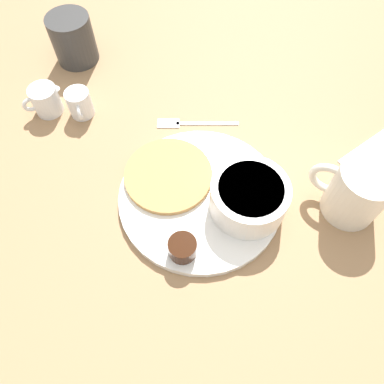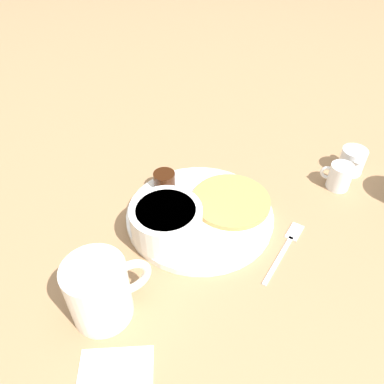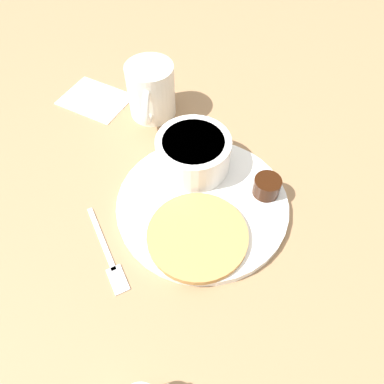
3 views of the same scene
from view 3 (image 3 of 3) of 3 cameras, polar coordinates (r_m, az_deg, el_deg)
name	(u,v)px [view 3 (image 3 of 3)]	position (r m, az deg, el deg)	size (l,w,h in m)	color
ground_plane	(202,206)	(0.55, 1.57, -2.19)	(4.00, 4.00, 0.00)	#93704C
plate	(202,204)	(0.55, 1.58, -1.84)	(0.25, 0.25, 0.01)	white
pancake_stack	(198,236)	(0.51, 0.85, -6.67)	(0.14, 0.14, 0.01)	#B78447
bowl	(193,152)	(0.56, 0.20, 6.06)	(0.11, 0.11, 0.05)	white
syrup_cup	(267,186)	(0.55, 11.33, 0.85)	(0.04, 0.04, 0.03)	black
butter_ramekin	(200,147)	(0.59, 1.24, 6.85)	(0.05, 0.05, 0.04)	white
coffee_mug	(151,91)	(0.66, -6.26, 15.00)	(0.08, 0.11, 0.09)	silver
fork	(109,258)	(0.52, -12.51, -9.76)	(0.12, 0.10, 0.00)	silver
napkin	(95,99)	(0.74, -14.55, 13.54)	(0.12, 0.09, 0.00)	white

